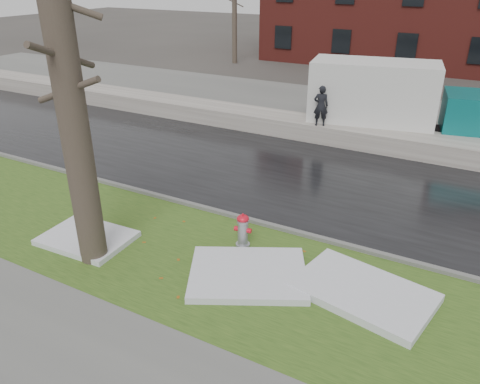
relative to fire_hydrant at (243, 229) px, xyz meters
The scene contains 16 objects.
ground 0.89m from the fire_hydrant, 164.96° to the left, with size 120.00×120.00×0.00m, color #47423D.
verge 1.37m from the fire_hydrant, 123.28° to the right, with size 60.00×4.50×0.04m, color #294717.
sidewalk 4.89m from the fire_hydrant, 98.25° to the right, with size 60.00×3.00×0.05m, color slate.
road 4.77m from the fire_hydrant, 98.46° to the left, with size 60.00×7.00×0.03m, color black.
parking_lot 13.22m from the fire_hydrant, 93.03° to the left, with size 60.00×9.00×0.03m, color slate.
curb 1.45m from the fire_hydrant, 120.43° to the left, with size 60.00×0.15×0.14m, color slate.
snowbank 8.92m from the fire_hydrant, 94.49° to the left, with size 60.00×1.60×0.75m, color #B1ABA2.
bg_tree_left 25.72m from the fire_hydrant, 119.78° to the left, with size 1.40×1.62×6.50m.
bg_tree_center 27.18m from the fire_hydrant, 104.35° to the left, with size 1.40×1.62×6.50m.
fire_hydrant is the anchor object (origin of this frame).
tree 5.03m from the fire_hydrant, 142.82° to the right, with size 1.64×1.94×7.90m.
box_truck 10.32m from the fire_hydrant, 81.74° to the left, with size 9.43×3.56×3.11m.
worker 8.41m from the fire_hydrant, 97.16° to the left, with size 0.58×0.38×1.58m, color black.
snow_patch_near 1.39m from the fire_hydrant, 56.56° to the right, with size 2.60×2.00×0.16m, color silver.
snow_patch_far 4.02m from the fire_hydrant, 154.83° to the right, with size 2.20×1.60×0.14m, color silver.
snow_patch_side 3.26m from the fire_hydrant, ahead, with size 2.80×1.80×0.18m, color silver.
Camera 1 is at (5.46, -9.02, 6.34)m, focal length 35.00 mm.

